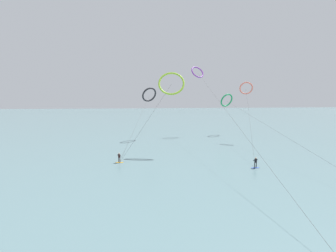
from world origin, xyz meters
TOP-DOWN VIEW (x-y plane):
  - sea_water at (0.00, 106.53)m, footprint 400.00×200.00m
  - surfer_amber at (-7.02, 34.08)m, footprint 1.40×0.72m
  - surfer_cobalt at (14.48, 29.20)m, footprint 1.40×0.59m
  - kite_coral at (22.12, 49.77)m, footprint 9.31×21.99m
  - kite_emerald at (21.15, 59.87)m, footprint 4.57×51.54m
  - kite_violet at (12.47, 60.66)m, footprint 5.06×55.37m
  - kite_lime at (2.50, 40.17)m, footprint 12.25×7.86m
  - kite_charcoal at (-1.58, 55.19)m, footprint 7.78×23.13m

SIDE VIEW (x-z plane):
  - sea_water at x=0.00m, z-range 0.00..0.08m
  - surfer_amber at x=-7.02m, z-range -0.03..1.67m
  - surfer_cobalt at x=14.48m, z-range -0.03..1.67m
  - kite_emerald at x=21.15m, z-range 4.02..16.07m
  - kite_charcoal at x=-1.58m, z-range 4.86..18.41m
  - kite_coral at x=22.12m, z-range 5.79..20.59m
  - kite_lime at x=2.50m, z-range 5.67..21.63m
  - kite_violet at x=12.47m, z-range 8.14..28.06m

